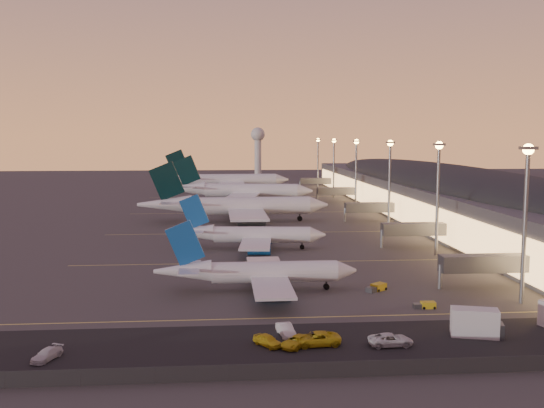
{
  "coord_description": "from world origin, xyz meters",
  "views": [
    {
      "loc": [
        -12.2,
        -132.69,
        27.14
      ],
      "look_at": [
        2.0,
        45.0,
        7.0
      ],
      "focal_mm": 40.0,
      "sensor_mm": 36.0,
      "label": 1
    }
  ],
  "objects_px": {
    "service_van_c": "(286,330)",
    "service_van_e": "(391,340)",
    "catering_truck_a": "(477,324)",
    "baggage_tug_b": "(377,288)",
    "radar_tower": "(258,144)",
    "service_van_b": "(268,340)",
    "airliner_wide_mid": "(239,191)",
    "airliner_narrow_south": "(257,273)",
    "airliner_narrow_north": "(248,235)",
    "airliner_wide_far": "(224,180)",
    "service_van_a": "(47,354)",
    "baggage_tug_a": "(425,305)",
    "service_van_d": "(296,342)",
    "service_van_f": "(316,339)",
    "airliner_wide_near": "(234,206)"
  },
  "relations": [
    {
      "from": "service_van_c",
      "to": "service_van_e",
      "type": "xyz_separation_m",
      "value": [
        13.19,
        -5.05,
        -0.0
      ]
    },
    {
      "from": "catering_truck_a",
      "to": "baggage_tug_b",
      "type": "bearing_deg",
      "value": 122.52
    },
    {
      "from": "radar_tower",
      "to": "service_van_b",
      "type": "height_order",
      "value": "radar_tower"
    },
    {
      "from": "baggage_tug_b",
      "to": "radar_tower",
      "type": "bearing_deg",
      "value": 53.14
    },
    {
      "from": "service_van_b",
      "to": "baggage_tug_b",
      "type": "bearing_deg",
      "value": 15.01
    },
    {
      "from": "airliner_wide_mid",
      "to": "radar_tower",
      "type": "height_order",
      "value": "radar_tower"
    },
    {
      "from": "airliner_narrow_south",
      "to": "airliner_wide_mid",
      "type": "xyz_separation_m",
      "value": [
        0.28,
        140.56,
        1.69
      ]
    },
    {
      "from": "airliner_narrow_north",
      "to": "airliner_wide_far",
      "type": "xyz_separation_m",
      "value": [
        -5.7,
        154.51,
        1.86
      ]
    },
    {
      "from": "airliner_wide_far",
      "to": "service_van_b",
      "type": "distance_m",
      "value": 222.42
    },
    {
      "from": "airliner_narrow_north",
      "to": "service_van_a",
      "type": "relative_size",
      "value": 8.09
    },
    {
      "from": "baggage_tug_a",
      "to": "service_van_d",
      "type": "relative_size",
      "value": 0.69
    },
    {
      "from": "airliner_wide_mid",
      "to": "catering_truck_a",
      "type": "height_order",
      "value": "airliner_wide_mid"
    },
    {
      "from": "service_van_a",
      "to": "service_van_e",
      "type": "height_order",
      "value": "service_van_e"
    },
    {
      "from": "airliner_narrow_north",
      "to": "service_van_a",
      "type": "xyz_separation_m",
      "value": [
        -27.45,
        -70.5,
        -2.78
      ]
    },
    {
      "from": "radar_tower",
      "to": "service_van_b",
      "type": "bearing_deg",
      "value": -93.02
    },
    {
      "from": "service_van_a",
      "to": "service_van_d",
      "type": "height_order",
      "value": "service_van_d"
    },
    {
      "from": "service_van_a",
      "to": "service_van_e",
      "type": "distance_m",
      "value": 43.16
    },
    {
      "from": "airliner_wide_far",
      "to": "catering_truck_a",
      "type": "relative_size",
      "value": 8.86
    },
    {
      "from": "airliner_narrow_south",
      "to": "service_van_c",
      "type": "xyz_separation_m",
      "value": [
        2.63,
        -24.21,
        -2.49
      ]
    },
    {
      "from": "airliner_narrow_north",
      "to": "service_van_c",
      "type": "xyz_separation_m",
      "value": [
        2.49,
        -63.91,
        -2.64
      ]
    },
    {
      "from": "catering_truck_a",
      "to": "service_van_b",
      "type": "distance_m",
      "value": 28.71
    },
    {
      "from": "baggage_tug_a",
      "to": "airliner_wide_mid",
      "type": "bearing_deg",
      "value": 102.3
    },
    {
      "from": "service_van_d",
      "to": "service_van_f",
      "type": "relative_size",
      "value": 0.8
    },
    {
      "from": "service_van_c",
      "to": "service_van_d",
      "type": "height_order",
      "value": "service_van_c"
    },
    {
      "from": "radar_tower",
      "to": "baggage_tug_a",
      "type": "bearing_deg",
      "value": -88.21
    },
    {
      "from": "airliner_wide_far",
      "to": "baggage_tug_a",
      "type": "distance_m",
      "value": 209.41
    },
    {
      "from": "service_van_b",
      "to": "airliner_wide_mid",
      "type": "bearing_deg",
      "value": 53.43
    },
    {
      "from": "airliner_wide_near",
      "to": "airliner_wide_far",
      "type": "relative_size",
      "value": 0.94
    },
    {
      "from": "service_van_d",
      "to": "airliner_wide_mid",
      "type": "bearing_deg",
      "value": 131.57
    },
    {
      "from": "service_van_c",
      "to": "service_van_f",
      "type": "xyz_separation_m",
      "value": [
        3.53,
        -4.14,
        0.08
      ]
    },
    {
      "from": "baggage_tug_a",
      "to": "baggage_tug_b",
      "type": "relative_size",
      "value": 0.83
    },
    {
      "from": "service_van_a",
      "to": "service_van_d",
      "type": "xyz_separation_m",
      "value": [
        30.82,
        2.07,
        0.03
      ]
    },
    {
      "from": "airliner_narrow_south",
      "to": "service_van_b",
      "type": "height_order",
      "value": "airliner_narrow_south"
    },
    {
      "from": "airliner_wide_mid",
      "to": "baggage_tug_b",
      "type": "relative_size",
      "value": 14.41
    },
    {
      "from": "baggage_tug_b",
      "to": "catering_truck_a",
      "type": "bearing_deg",
      "value": -111.19
    },
    {
      "from": "radar_tower",
      "to": "service_van_d",
      "type": "bearing_deg",
      "value": -92.35
    },
    {
      "from": "airliner_wide_near",
      "to": "service_van_e",
      "type": "xyz_separation_m",
      "value": [
        18.18,
        -115.72,
        -4.17
      ]
    },
    {
      "from": "airliner_wide_near",
      "to": "service_van_f",
      "type": "distance_m",
      "value": 115.2
    },
    {
      "from": "service_van_c",
      "to": "service_van_f",
      "type": "relative_size",
      "value": 0.77
    },
    {
      "from": "airliner_narrow_north",
      "to": "service_van_f",
      "type": "bearing_deg",
      "value": -79.38
    },
    {
      "from": "baggage_tug_b",
      "to": "baggage_tug_a",
      "type": "bearing_deg",
      "value": -103.94
    },
    {
      "from": "airliner_wide_near",
      "to": "airliner_wide_mid",
      "type": "xyz_separation_m",
      "value": [
        2.65,
        54.1,
        0.02
      ]
    },
    {
      "from": "radar_tower",
      "to": "service_van_e",
      "type": "height_order",
      "value": "radar_tower"
    },
    {
      "from": "airliner_wide_mid",
      "to": "service_van_d",
      "type": "height_order",
      "value": "airliner_wide_mid"
    },
    {
      "from": "baggage_tug_a",
      "to": "service_van_d",
      "type": "bearing_deg",
      "value": -141.83
    },
    {
      "from": "service_van_c",
      "to": "service_van_a",
      "type": "bearing_deg",
      "value": -177.47
    },
    {
      "from": "airliner_narrow_north",
      "to": "airliner_wide_mid",
      "type": "bearing_deg",
      "value": 95.49
    },
    {
      "from": "service_van_e",
      "to": "airliner_wide_mid",
      "type": "bearing_deg",
      "value": 2.64
    },
    {
      "from": "airliner_wide_far",
      "to": "airliner_wide_mid",
      "type": "bearing_deg",
      "value": -85.25
    },
    {
      "from": "airliner_narrow_north",
      "to": "service_van_f",
      "type": "xyz_separation_m",
      "value": [
        6.01,
        -68.05,
        -2.56
      ]
    }
  ]
}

